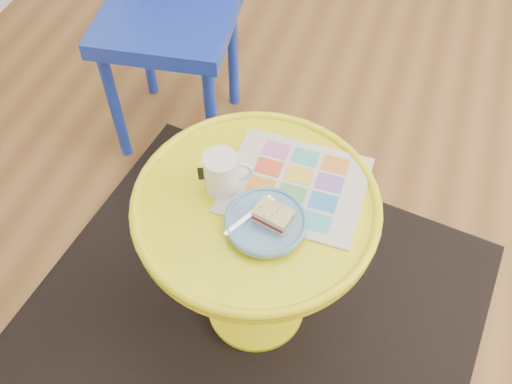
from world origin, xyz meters
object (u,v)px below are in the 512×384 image
(side_table, at_px, (256,238))
(newspaper, at_px, (295,185))
(mug, at_px, (222,172))
(plate, at_px, (266,222))

(side_table, distance_m, newspaper, 0.19)
(newspaper, height_order, mug, mug)
(side_table, xyz_separation_m, plate, (0.04, -0.06, 0.17))
(mug, bearing_deg, side_table, -31.09)
(newspaper, distance_m, plate, 0.14)
(side_table, height_order, newspaper, newspaper)
(mug, xyz_separation_m, plate, (0.13, -0.07, -0.04))
(side_table, xyz_separation_m, newspaper, (0.07, 0.08, 0.16))
(side_table, relative_size, newspaper, 1.79)
(side_table, bearing_deg, newspaper, 46.56)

